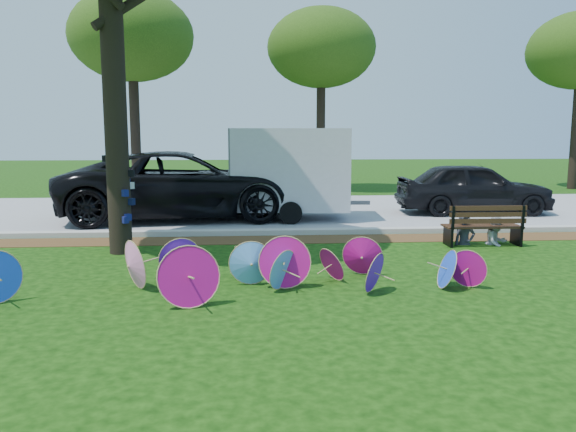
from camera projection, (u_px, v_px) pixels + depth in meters
name	position (u px, v px, depth m)	size (l,w,h in m)	color
ground	(263.00, 299.00, 8.01)	(90.00, 90.00, 0.00)	black
mulch_strip	(258.00, 240.00, 12.45)	(90.00, 1.00, 0.01)	#472D16
curb	(257.00, 232.00, 13.14)	(90.00, 0.30, 0.12)	#B7B5AD
street	(255.00, 211.00, 17.24)	(90.00, 8.00, 0.01)	gray
parasol_pile	(248.00, 266.00, 8.45)	(7.52, 2.08, 0.87)	blue
black_van	(184.00, 185.00, 15.51)	(3.09, 6.70, 1.86)	black
dark_pickup	(473.00, 188.00, 16.59)	(1.79, 4.45, 1.52)	black
cargo_trailer	(290.00, 169.00, 15.41)	(3.12, 1.98, 2.78)	silver
park_bench	(482.00, 225.00, 11.86)	(1.65, 0.63, 0.86)	black
person_left	(465.00, 215.00, 11.85)	(0.47, 0.31, 1.30)	#343747
person_right	(498.00, 217.00, 11.91)	(0.58, 0.45, 1.19)	silver
bg_trees	(356.00, 46.00, 22.02)	(22.42, 6.71, 7.40)	black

